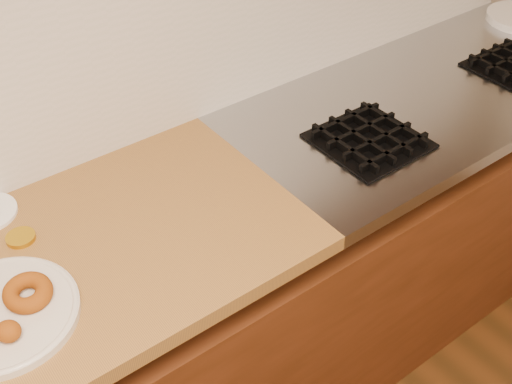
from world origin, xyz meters
The scene contains 5 objects.
stovetop centered at (1.15, 1.69, 0.88)m, with size 1.30×0.62×0.04m, color #9EA0A5.
burner_grates centered at (1.13, 1.61, 0.91)m, with size 0.91×0.26×0.03m.
donut_plate centered at (-0.19, 1.61, 0.91)m, with size 0.30×0.30×0.02m, color beige.
ring_donut centered at (-0.13, 1.61, 0.93)m, with size 0.10×0.10×0.03m, color #8F4712.
brass_jar_lid centered at (-0.07, 1.80, 0.91)m, with size 0.06×0.06×0.01m, color #BE9218.
Camera 1 is at (-0.27, 0.68, 1.88)m, focal length 45.00 mm.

